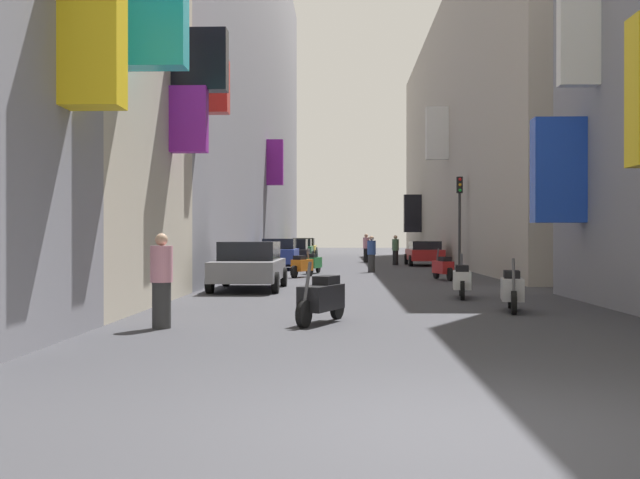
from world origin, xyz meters
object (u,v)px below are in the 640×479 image
parked_car_yellow (304,247)px  scooter_black (322,298)px  parked_car_black (292,251)px  parked_car_red (424,252)px  scooter_orange (302,265)px  pedestrian_far_away (366,248)px  parked_car_grey (249,264)px  scooter_silver (512,289)px  pedestrian_crossing (395,250)px  parked_car_green (300,249)px  traffic_light_near_corner (460,207)px  scooter_white (462,280)px  pedestrian_near_left (372,254)px  scooter_red (443,267)px  parked_car_blue (279,253)px  pedestrian_mid_street (367,249)px  pedestrian_near_right (162,281)px  scooter_green (313,263)px

parked_car_yellow → scooter_black: parked_car_yellow is taller
parked_car_black → parked_car_red: 7.35m
scooter_orange → pedestrian_far_away: (3.02, 16.50, 0.43)m
parked_car_yellow → parked_car_red: parked_car_yellow is taller
parked_car_grey → scooter_silver: size_ratio=2.42×
pedestrian_crossing → parked_car_green: bearing=120.2°
scooter_black → traffic_light_near_corner: size_ratio=0.42×
scooter_white → scooter_black: (-3.43, -5.51, 0.00)m
pedestrian_near_left → scooter_red: bearing=-67.3°
scooter_white → pedestrian_crossing: pedestrian_crossing is taller
parked_car_blue → scooter_black: 22.27m
parked_car_yellow → parked_car_blue: parked_car_yellow is taller
parked_car_grey → scooter_black: 8.70m
parked_car_red → scooter_white: 21.43m
scooter_red → pedestrian_mid_street: bearing=96.2°
parked_car_yellow → pedestrian_near_right: (-0.11, -43.53, 0.03)m
parked_car_green → parked_car_yellow: (-0.02, 5.17, 0.02)m
pedestrian_near_left → scooter_white: bearing=-82.5°
scooter_green → scooter_orange: (-0.32, -2.86, -0.00)m
scooter_red → pedestrian_mid_street: size_ratio=1.25×
scooter_green → scooter_white: (4.31, -12.33, -0.00)m
scooter_white → scooter_silver: size_ratio=1.03×
parked_car_green → pedestrian_near_right: bearing=-90.2°
scooter_red → scooter_silver: same height
scooter_red → scooter_white: size_ratio=1.07×
parked_car_blue → pedestrian_far_away: (4.53, 9.38, 0.11)m
pedestrian_near_right → parked_car_red: bearing=74.6°
scooter_green → pedestrian_near_left: size_ratio=1.20×
scooter_green → pedestrian_far_away: pedestrian_far_away is taller
parked_car_green → scooter_black: size_ratio=2.24×
scooter_black → pedestrian_far_away: (1.82, 31.48, 0.43)m
scooter_red → pedestrian_near_right: 15.67m
parked_car_grey → traffic_light_near_corner: traffic_light_near_corner is taller
pedestrian_mid_street → scooter_silver: bearing=-86.2°
parked_car_black → parked_car_yellow: size_ratio=0.97×
scooter_green → scooter_orange: bearing=-96.5°
parked_car_red → parked_car_grey: (-7.28, -18.53, 0.03)m
traffic_light_near_corner → pedestrian_near_left: bearing=-160.6°
parked_car_blue → parked_car_grey: size_ratio=0.93×
parked_car_black → scooter_black: 27.44m
scooter_silver → traffic_light_near_corner: size_ratio=0.41×
pedestrian_far_away → pedestrian_mid_street: bearing=85.9°
parked_car_black → pedestrian_mid_street: pedestrian_mid_street is taller
scooter_orange → parked_car_grey: bearing=-100.2°
parked_car_blue → traffic_light_near_corner: bearing=-11.1°
pedestrian_near_right → traffic_light_near_corner: bearing=68.2°
parked_car_yellow → scooter_white: bearing=-80.8°
scooter_green → scooter_white: bearing=-70.7°
pedestrian_crossing → parked_car_red: bearing=-17.7°
pedestrian_mid_street → scooter_red: bearing=-83.8°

